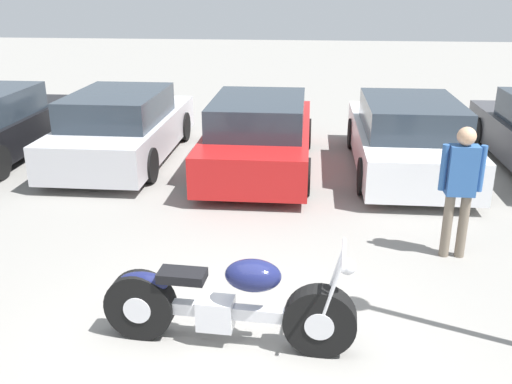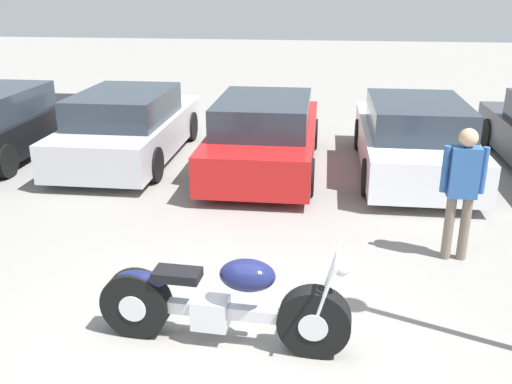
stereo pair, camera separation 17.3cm
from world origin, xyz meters
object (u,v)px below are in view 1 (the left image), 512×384
at_px(motorcycle, 226,304).
at_px(parked_car_white, 407,137).
at_px(parked_car_silver, 123,127).
at_px(parked_car_red, 259,135).
at_px(person_standing, 461,182).

bearing_deg(motorcycle, parked_car_white, 65.88).
height_order(parked_car_silver, parked_car_red, same).
relative_size(parked_car_silver, person_standing, 2.68).
distance_m(parked_car_silver, parked_car_red, 2.67).
relative_size(motorcycle, parked_car_red, 0.54).
xyz_separation_m(parked_car_white, person_standing, (0.08, -3.44, 0.36)).
relative_size(motorcycle, parked_car_white, 0.54).
bearing_deg(parked_car_red, person_standing, -50.91).
distance_m(motorcycle, parked_car_white, 6.07).
distance_m(motorcycle, person_standing, 3.35).
xyz_separation_m(motorcycle, person_standing, (2.56, 2.09, 0.56)).
bearing_deg(person_standing, motorcycle, -140.74).
bearing_deg(motorcycle, parked_car_silver, 115.95).
relative_size(parked_car_white, person_standing, 2.68).
bearing_deg(parked_car_silver, motorcycle, -64.05).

